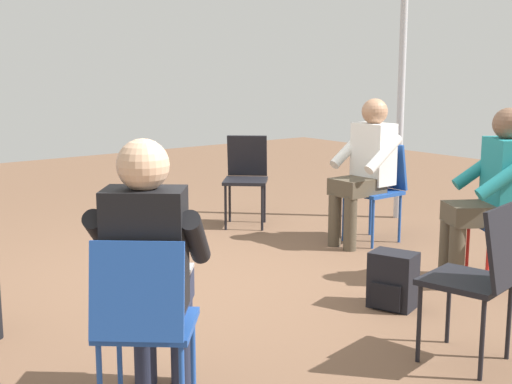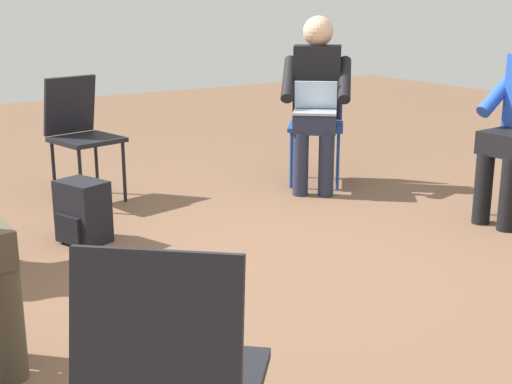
% 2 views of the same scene
% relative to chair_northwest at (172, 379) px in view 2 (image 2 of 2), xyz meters
% --- Properties ---
extents(ground_plane, '(14.00, 14.00, 0.00)m').
position_rel_chair_northwest_xyz_m(ground_plane, '(1.38, -1.30, -0.50)').
color(ground_plane, brown).
extents(chair_northwest, '(0.59, 0.58, 0.85)m').
position_rel_chair_northwest_xyz_m(chair_northwest, '(0.00, 0.00, 0.00)').
color(chair_northwest, black).
rests_on(chair_northwest, ground).
extents(chair_southeast, '(0.59, 0.58, 0.85)m').
position_rel_chair_northwest_xyz_m(chair_southeast, '(2.82, -2.65, 0.00)').
color(chair_southeast, '#1E4799').
rests_on(chair_southeast, ground).
extents(chair_east, '(0.51, 0.47, 0.85)m').
position_rel_chair_northwest_xyz_m(chair_east, '(3.29, -0.98, 0.00)').
color(chair_east, black).
rests_on(chair_east, ground).
extents(person_with_laptop, '(0.64, 0.63, 1.24)m').
position_rel_chair_northwest_xyz_m(person_with_laptop, '(2.70, -2.54, 0.20)').
color(person_with_laptop, '#23283D').
rests_on(person_with_laptop, ground).
extents(backpack_near_laptop_user, '(0.33, 0.30, 0.36)m').
position_rel_chair_northwest_xyz_m(backpack_near_laptop_user, '(2.44, -0.66, -0.34)').
color(backpack_near_laptop_user, black).
rests_on(backpack_near_laptop_user, ground).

